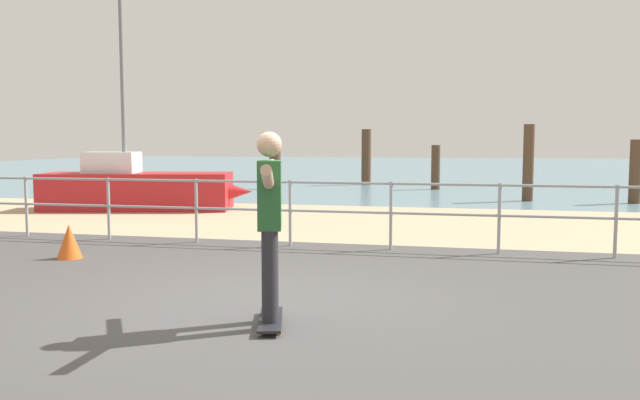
% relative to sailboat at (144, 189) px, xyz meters
% --- Properties ---
extents(ground_plane, '(24.00, 10.00, 0.04)m').
position_rel_sailboat_xyz_m(ground_plane, '(5.56, -9.06, -0.52)').
color(ground_plane, '#474444').
rests_on(ground_plane, ground).
extents(beach_strip, '(24.00, 6.00, 0.04)m').
position_rel_sailboat_xyz_m(beach_strip, '(5.56, -1.06, -0.52)').
color(beach_strip, tan).
rests_on(beach_strip, ground).
extents(sea_surface, '(72.00, 50.00, 0.04)m').
position_rel_sailboat_xyz_m(sea_surface, '(5.56, 26.94, -0.52)').
color(sea_surface, slate).
rests_on(sea_surface, ground).
extents(railing_fence, '(12.64, 0.05, 1.05)m').
position_rel_sailboat_xyz_m(railing_fence, '(4.88, -4.46, 0.17)').
color(railing_fence, '#9EA0A5').
rests_on(railing_fence, ground).
extents(sailboat, '(5.07, 2.35, 5.26)m').
position_rel_sailboat_xyz_m(sailboat, '(0.00, 0.00, 0.00)').
color(sailboat, '#B21E23').
rests_on(sailboat, ground).
extents(skateboard, '(0.40, 0.82, 0.08)m').
position_rel_sailboat_xyz_m(skateboard, '(5.89, -8.72, -0.45)').
color(skateboard, black).
rests_on(skateboard, ground).
extents(skateboarder, '(0.47, 1.42, 1.65)m').
position_rel_sailboat_xyz_m(skateboarder, '(5.89, -8.72, 0.49)').
color(skateboarder, '#26262B').
rests_on(skateboarder, skateboard).
extents(groyne_post_0, '(0.39, 0.39, 1.62)m').
position_rel_sailboat_xyz_m(groyne_post_0, '(1.10, 7.13, 0.28)').
color(groyne_post_0, '#513826').
rests_on(groyne_post_0, ground).
extents(groyne_post_1, '(0.36, 0.36, 2.11)m').
position_rel_sailboat_xyz_m(groyne_post_1, '(3.79, 10.12, 0.53)').
color(groyne_post_1, '#513826').
rests_on(groyne_post_1, ground).
extents(groyne_post_2, '(0.30, 0.30, 1.53)m').
position_rel_sailboat_xyz_m(groyne_post_2, '(6.48, 8.20, 0.24)').
color(groyne_post_2, '#513826').
rests_on(groyne_post_2, ground).
extents(groyne_post_3, '(0.29, 0.29, 2.12)m').
position_rel_sailboat_xyz_m(groyne_post_3, '(9.17, 4.40, 0.54)').
color(groyne_post_3, '#513826').
rests_on(groyne_post_3, ground).
extents(groyne_post_4, '(0.30, 0.30, 1.70)m').
position_rel_sailboat_xyz_m(groyne_post_4, '(11.85, 4.31, 0.33)').
color(groyne_post_4, '#513826').
rests_on(groyne_post_4, ground).
extents(traffic_cone, '(0.36, 0.36, 0.50)m').
position_rel_sailboat_xyz_m(traffic_cone, '(2.16, -6.20, -0.27)').
color(traffic_cone, '#E55919').
rests_on(traffic_cone, ground).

